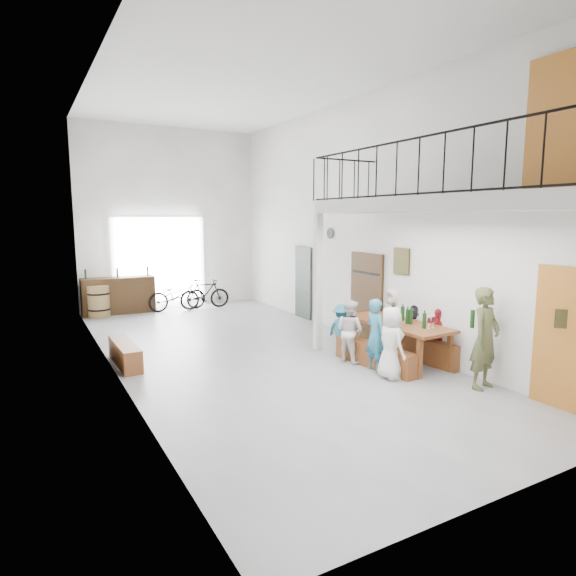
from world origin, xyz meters
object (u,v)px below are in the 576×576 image
bench_inner (375,356)px  host_standing (485,338)px  bicycle_near (177,295)px  tasting_table (397,326)px  serving_counter (119,295)px  oak_barrel (99,301)px  side_bench (125,354)px

bench_inner → host_standing: size_ratio=1.13×
bicycle_near → tasting_table: bearing=-165.3°
bicycle_near → host_standing: bearing=-167.1°
serving_counter → bicycle_near: size_ratio=1.15×
serving_counter → bicycle_near: (1.64, -0.37, -0.07)m
bench_inner → oak_barrel: size_ratio=2.11×
tasting_table → host_standing: (0.26, -1.81, 0.13)m
serving_counter → tasting_table: bearing=-61.7°
host_standing → oak_barrel: bearing=104.6°
side_bench → serving_counter: serving_counter is taller
host_standing → serving_counter: bearing=101.0°
serving_counter → host_standing: size_ratio=1.21×
tasting_table → side_bench: 5.25m
side_bench → bench_inner: bearing=-30.6°
tasting_table → bicycle_near: size_ratio=1.29×
side_bench → oak_barrel: 5.00m
bench_inner → host_standing: (0.84, -1.75, 0.62)m
bench_inner → oak_barrel: bearing=112.2°
bicycle_near → bench_inner: bearing=-169.7°
tasting_table → host_standing: bearing=-84.1°
host_standing → bicycle_near: size_ratio=0.95×
oak_barrel → host_standing: 10.31m
bench_inner → bicycle_near: bearing=97.4°
side_bench → serving_counter: bearing=81.4°
serving_counter → oak_barrel: bearing=-155.5°
tasting_table → bench_inner: (-0.59, -0.06, -0.49)m
tasting_table → host_standing: size_ratio=1.36×
bench_inner → oak_barrel: oak_barrel is taller
side_bench → host_standing: size_ratio=0.91×
side_bench → host_standing: host_standing is taller
side_bench → bicycle_near: (2.43, 4.87, 0.25)m
tasting_table → bench_inner: tasting_table is taller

